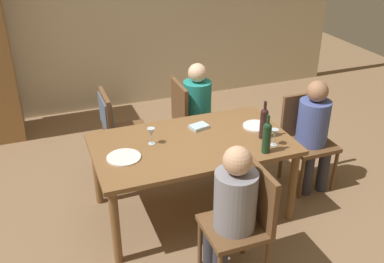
# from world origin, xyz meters

# --- Properties ---
(ground_plane) EXTENTS (10.00, 10.00, 0.00)m
(ground_plane) POSITION_xyz_m (0.00, 0.00, 0.00)
(ground_plane) COLOR #846647
(rear_room_partition) EXTENTS (6.40, 0.12, 2.70)m
(rear_room_partition) POSITION_xyz_m (0.00, 2.70, 1.35)
(rear_room_partition) COLOR beige
(rear_room_partition) RESTS_ON ground_plane
(dining_table) EXTENTS (1.72, 0.99, 0.73)m
(dining_table) POSITION_xyz_m (0.00, 0.00, 0.65)
(dining_table) COLOR brown
(dining_table) RESTS_ON ground_plane
(chair_right_end) EXTENTS (0.44, 0.44, 0.92)m
(chair_right_end) POSITION_xyz_m (1.24, 0.09, 0.53)
(chair_right_end) COLOR brown
(chair_right_end) RESTS_ON ground_plane
(chair_far_right) EXTENTS (0.44, 0.44, 0.92)m
(chair_far_right) POSITION_xyz_m (0.30, 0.88, 0.53)
(chair_far_right) COLOR brown
(chair_far_right) RESTS_ON ground_plane
(chair_near) EXTENTS (0.44, 0.44, 0.92)m
(chair_near) POSITION_xyz_m (0.09, -0.88, 0.53)
(chair_near) COLOR brown
(chair_near) RESTS_ON ground_plane
(chair_far_left) EXTENTS (0.46, 0.44, 0.92)m
(chair_far_left) POSITION_xyz_m (-0.51, 0.88, 0.59)
(chair_far_left) COLOR brown
(chair_far_left) RESTS_ON ground_plane
(person_woman_host) EXTENTS (0.30, 0.35, 1.12)m
(person_woman_host) POSITION_xyz_m (1.24, -0.03, 0.65)
(person_woman_host) COLOR #33333D
(person_woman_host) RESTS_ON ground_plane
(person_man_bearded) EXTENTS (0.34, 0.30, 1.11)m
(person_man_bearded) POSITION_xyz_m (0.41, 0.88, 0.65)
(person_man_bearded) COLOR #33333D
(person_man_bearded) RESTS_ON ground_plane
(person_man_guest) EXTENTS (0.35, 0.31, 1.13)m
(person_man_guest) POSITION_xyz_m (-0.03, -0.88, 0.66)
(person_man_guest) COLOR #33333D
(person_man_guest) RESTS_ON ground_plane
(wine_bottle_tall_green) EXTENTS (0.07, 0.07, 0.35)m
(wine_bottle_tall_green) POSITION_xyz_m (0.61, -0.15, 0.88)
(wine_bottle_tall_green) COLOR black
(wine_bottle_tall_green) RESTS_ON dining_table
(wine_bottle_dark_red) EXTENTS (0.07, 0.07, 0.34)m
(wine_bottle_dark_red) POSITION_xyz_m (0.51, -0.38, 0.88)
(wine_bottle_dark_red) COLOR #19381E
(wine_bottle_dark_red) RESTS_ON dining_table
(wine_glass_near_left) EXTENTS (0.07, 0.07, 0.15)m
(wine_glass_near_left) POSITION_xyz_m (0.63, -0.30, 0.83)
(wine_glass_near_left) COLOR silver
(wine_glass_near_left) RESTS_ON dining_table
(wine_glass_centre) EXTENTS (0.07, 0.07, 0.15)m
(wine_glass_centre) POSITION_xyz_m (-0.34, 0.09, 0.83)
(wine_glass_centre) COLOR silver
(wine_glass_centre) RESTS_ON dining_table
(dinner_plate_host) EXTENTS (0.25, 0.25, 0.01)m
(dinner_plate_host) POSITION_xyz_m (0.66, 0.06, 0.74)
(dinner_plate_host) COLOR white
(dinner_plate_host) RESTS_ON dining_table
(dinner_plate_guest_left) EXTENTS (0.28, 0.28, 0.01)m
(dinner_plate_guest_left) POSITION_xyz_m (-0.62, -0.07, 0.74)
(dinner_plate_guest_left) COLOR white
(dinner_plate_guest_left) RESTS_ON dining_table
(folded_napkin) EXTENTS (0.18, 0.16, 0.03)m
(folded_napkin) POSITION_xyz_m (0.15, 0.22, 0.74)
(folded_napkin) COLOR #ADC6D6
(folded_napkin) RESTS_ON dining_table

